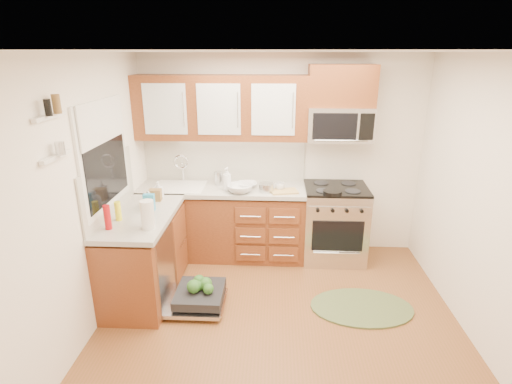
# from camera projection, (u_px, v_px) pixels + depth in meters

# --- Properties ---
(floor) EXTENTS (3.50, 3.50, 0.00)m
(floor) POSITION_uv_depth(u_px,v_px,m) (279.00, 327.00, 3.83)
(floor) COLOR brown
(floor) RESTS_ON ground
(ceiling) EXTENTS (3.50, 3.50, 0.00)m
(ceiling) POSITION_uv_depth(u_px,v_px,m) (286.00, 51.00, 3.01)
(ceiling) COLOR white
(ceiling) RESTS_ON ground
(wall_back) EXTENTS (3.50, 0.04, 2.50)m
(wall_back) POSITION_uv_depth(u_px,v_px,m) (281.00, 156.00, 5.07)
(wall_back) COLOR white
(wall_back) RESTS_ON ground
(wall_front) EXTENTS (3.50, 0.04, 2.50)m
(wall_front) POSITION_uv_depth(u_px,v_px,m) (287.00, 348.00, 1.77)
(wall_front) COLOR white
(wall_front) RESTS_ON ground
(wall_left) EXTENTS (0.04, 3.50, 2.50)m
(wall_left) POSITION_uv_depth(u_px,v_px,m) (83.00, 202.00, 3.51)
(wall_left) COLOR white
(wall_left) RESTS_ON ground
(wall_right) EXTENTS (0.04, 3.50, 2.50)m
(wall_right) POSITION_uv_depth(u_px,v_px,m) (492.00, 210.00, 3.34)
(wall_right) COLOR white
(wall_right) RESTS_ON ground
(base_cabinet_back) EXTENTS (2.05, 0.60, 0.85)m
(base_cabinet_back) POSITION_uv_depth(u_px,v_px,m) (223.00, 224.00, 5.10)
(base_cabinet_back) COLOR #5B2814
(base_cabinet_back) RESTS_ON ground
(base_cabinet_left) EXTENTS (0.60, 1.25, 0.85)m
(base_cabinet_left) POSITION_uv_depth(u_px,v_px,m) (144.00, 257.00, 4.26)
(base_cabinet_left) COLOR #5B2814
(base_cabinet_left) RESTS_ON ground
(countertop_back) EXTENTS (2.07, 0.64, 0.05)m
(countertop_back) POSITION_uv_depth(u_px,v_px,m) (222.00, 189.00, 4.93)
(countertop_back) COLOR beige
(countertop_back) RESTS_ON base_cabinet_back
(countertop_left) EXTENTS (0.64, 1.27, 0.05)m
(countertop_left) POSITION_uv_depth(u_px,v_px,m) (141.00, 216.00, 4.10)
(countertop_left) COLOR beige
(countertop_left) RESTS_ON base_cabinet_left
(backsplash_back) EXTENTS (2.05, 0.02, 0.57)m
(backsplash_back) POSITION_uv_depth(u_px,v_px,m) (224.00, 159.00, 5.11)
(backsplash_back) COLOR beige
(backsplash_back) RESTS_ON ground
(backsplash_left) EXTENTS (0.02, 1.25, 0.57)m
(backsplash_left) POSITION_uv_depth(u_px,v_px,m) (109.00, 187.00, 4.01)
(backsplash_left) COLOR beige
(backsplash_left) RESTS_ON ground
(upper_cabinets) EXTENTS (2.05, 0.35, 0.75)m
(upper_cabinets) POSITION_uv_depth(u_px,v_px,m) (221.00, 108.00, 4.74)
(upper_cabinets) COLOR #5B2814
(upper_cabinets) RESTS_ON ground
(cabinet_over_mw) EXTENTS (0.76, 0.35, 0.47)m
(cabinet_over_mw) POSITION_uv_depth(u_px,v_px,m) (342.00, 86.00, 4.58)
(cabinet_over_mw) COLOR #5B2814
(cabinet_over_mw) RESTS_ON ground
(range) EXTENTS (0.76, 0.64, 0.95)m
(range) POSITION_uv_depth(u_px,v_px,m) (334.00, 223.00, 4.99)
(range) COLOR silver
(range) RESTS_ON ground
(microwave) EXTENTS (0.76, 0.38, 0.40)m
(microwave) POSITION_uv_depth(u_px,v_px,m) (339.00, 124.00, 4.70)
(microwave) COLOR silver
(microwave) RESTS_ON ground
(sink) EXTENTS (0.62, 0.50, 0.26)m
(sink) POSITION_uv_depth(u_px,v_px,m) (180.00, 196.00, 4.97)
(sink) COLOR white
(sink) RESTS_ON ground
(dishwasher) EXTENTS (0.70, 0.60, 0.20)m
(dishwasher) POSITION_uv_depth(u_px,v_px,m) (196.00, 297.00, 4.13)
(dishwasher) COLOR silver
(dishwasher) RESTS_ON ground
(window) EXTENTS (0.03, 1.05, 1.05)m
(window) POSITION_uv_depth(u_px,v_px,m) (104.00, 155.00, 3.88)
(window) COLOR white
(window) RESTS_ON ground
(window_blind) EXTENTS (0.02, 0.96, 0.40)m
(window_blind) POSITION_uv_depth(u_px,v_px,m) (102.00, 121.00, 3.77)
(window_blind) COLOR white
(window_blind) RESTS_ON ground
(shelf_upper) EXTENTS (0.04, 0.40, 0.03)m
(shelf_upper) POSITION_uv_depth(u_px,v_px,m) (49.00, 117.00, 2.91)
(shelf_upper) COLOR white
(shelf_upper) RESTS_ON ground
(shelf_lower) EXTENTS (0.04, 0.40, 0.03)m
(shelf_lower) POSITION_uv_depth(u_px,v_px,m) (56.00, 157.00, 3.01)
(shelf_lower) COLOR white
(shelf_lower) RESTS_ON ground
(rug) EXTENTS (1.23, 1.04, 0.02)m
(rug) POSITION_uv_depth(u_px,v_px,m) (362.00, 307.00, 4.11)
(rug) COLOR #56663A
(rug) RESTS_ON ground
(skillet) EXTENTS (0.24, 0.24, 0.04)m
(skillet) POSITION_uv_depth(u_px,v_px,m) (332.00, 192.00, 4.60)
(skillet) COLOR black
(skillet) RESTS_ON range
(stock_pot) EXTENTS (0.22, 0.22, 0.11)m
(stock_pot) POSITION_uv_depth(u_px,v_px,m) (267.00, 188.00, 4.73)
(stock_pot) COLOR silver
(stock_pot) RESTS_ON countertop_back
(cutting_board) EXTENTS (0.34, 0.26, 0.02)m
(cutting_board) POSITION_uv_depth(u_px,v_px,m) (284.00, 191.00, 4.73)
(cutting_board) COLOR tan
(cutting_board) RESTS_ON countertop_back
(canister) EXTENTS (0.13, 0.13, 0.17)m
(canister) POSITION_uv_depth(u_px,v_px,m) (219.00, 178.00, 4.98)
(canister) COLOR silver
(canister) RESTS_ON countertop_back
(paper_towel_roll) EXTENTS (0.16, 0.16, 0.28)m
(paper_towel_roll) POSITION_uv_depth(u_px,v_px,m) (148.00, 215.00, 3.72)
(paper_towel_roll) COLOR white
(paper_towel_roll) RESTS_ON countertop_left
(mustard_bottle) EXTENTS (0.06, 0.06, 0.19)m
(mustard_bottle) POSITION_uv_depth(u_px,v_px,m) (118.00, 211.00, 3.92)
(mustard_bottle) COLOR #FAF61B
(mustard_bottle) RESTS_ON countertop_left
(red_bottle) EXTENTS (0.07, 0.07, 0.24)m
(red_bottle) POSITION_uv_depth(u_px,v_px,m) (107.00, 217.00, 3.71)
(red_bottle) COLOR #B10E12
(red_bottle) RESTS_ON countertop_left
(wooden_box) EXTENTS (0.14, 0.10, 0.13)m
(wooden_box) POSITION_uv_depth(u_px,v_px,m) (155.00, 195.00, 4.45)
(wooden_box) COLOR brown
(wooden_box) RESTS_ON countertop_left
(blue_carton) EXTENTS (0.12, 0.07, 0.18)m
(blue_carton) POSITION_uv_depth(u_px,v_px,m) (149.00, 202.00, 4.16)
(blue_carton) COLOR #288CBD
(blue_carton) RESTS_ON countertop_left
(bowl_a) EXTENTS (0.26, 0.26, 0.06)m
(bowl_a) POSITION_uv_depth(u_px,v_px,m) (247.00, 185.00, 4.92)
(bowl_a) COLOR #999999
(bowl_a) RESTS_ON countertop_back
(bowl_b) EXTENTS (0.39, 0.39, 0.09)m
(bowl_b) POSITION_uv_depth(u_px,v_px,m) (240.00, 189.00, 4.71)
(bowl_b) COLOR #999999
(bowl_b) RESTS_ON countertop_back
(cup) EXTENTS (0.13, 0.13, 0.09)m
(cup) POSITION_uv_depth(u_px,v_px,m) (280.00, 187.00, 4.79)
(cup) COLOR #999999
(cup) RESTS_ON countertop_back
(soap_bottle_a) EXTENTS (0.14, 0.14, 0.28)m
(soap_bottle_a) POSITION_uv_depth(u_px,v_px,m) (227.00, 179.00, 4.76)
(soap_bottle_a) COLOR #999999
(soap_bottle_a) RESTS_ON countertop_back
(soap_bottle_b) EXTENTS (0.09, 0.10, 0.20)m
(soap_bottle_b) POSITION_uv_depth(u_px,v_px,m) (158.00, 190.00, 4.52)
(soap_bottle_b) COLOR #999999
(soap_bottle_b) RESTS_ON countertop_left
(soap_bottle_c) EXTENTS (0.18, 0.18, 0.17)m
(soap_bottle_c) POSITION_uv_depth(u_px,v_px,m) (149.00, 199.00, 4.27)
(soap_bottle_c) COLOR #999999
(soap_bottle_c) RESTS_ON countertop_left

